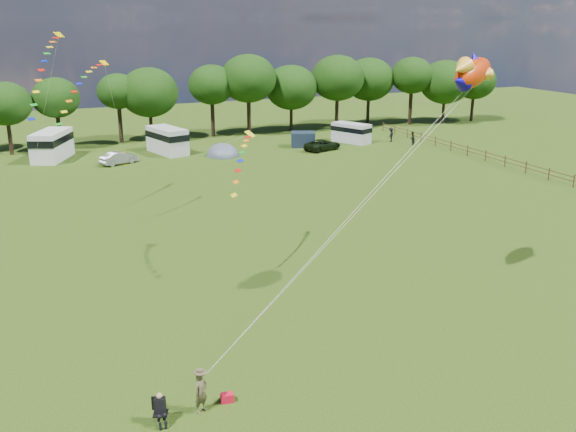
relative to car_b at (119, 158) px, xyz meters
name	(u,v)px	position (x,y,z in m)	size (l,w,h in m)	color
ground_plane	(355,345)	(4.12, -43.63, -0.65)	(180.00, 180.00, 0.00)	black
tree_line	(179,88)	(9.42, 11.36, 5.69)	(102.98, 10.98, 10.27)	black
fence	(459,147)	(36.12, -9.13, 0.05)	(0.12, 33.12, 1.20)	#472D19
car_b	(119,158)	(0.00, 0.00, 0.00)	(1.39, 3.71, 1.31)	gray
car_d	(323,145)	(22.76, -1.58, -0.01)	(2.12, 4.69, 1.28)	black
campervan_b	(52,144)	(-6.15, 5.18, 1.00)	(4.96, 6.82, 3.08)	silver
campervan_c	(167,139)	(5.99, 3.79, 0.89)	(3.91, 6.29, 2.87)	silver
campervan_d	(351,132)	(28.08, 1.46, 0.61)	(3.84, 5.23, 2.36)	silver
tent_orange	(121,162)	(0.36, 1.13, -0.63)	(2.54, 2.78, 1.98)	#C58018
tent_greyblue	(223,156)	(11.23, -0.13, -0.63)	(3.69, 4.05, 2.75)	#4B5463
awning_navy	(303,139)	(21.58, 1.30, 0.21)	(2.77, 2.25, 1.73)	#192434
kite_flyer	(201,392)	(-3.87, -46.03, 0.20)	(0.62, 0.41, 1.70)	brown
camp_chair	(160,405)	(-5.49, -46.17, 0.13)	(0.68, 0.70, 1.32)	#99999E
kite_bag	(227,398)	(-2.76, -45.77, -0.48)	(0.50, 0.33, 0.35)	red
fish_kite	(471,73)	(11.70, -40.83, 11.30)	(3.89, 2.80, 2.09)	#C52D02
streamer_kite_a	(47,62)	(-6.76, -16.51, 10.89)	(3.38, 5.60, 5.77)	#E5BD00
streamer_kite_b	(86,81)	(-4.61, -20.86, 9.79)	(4.23, 4.59, 3.77)	#FFC600
streamer_kite_c	(244,153)	(2.84, -31.97, 6.35)	(3.17, 4.96, 2.80)	yellow
walker_a	(412,138)	(34.01, -2.86, 0.17)	(0.80, 0.49, 1.65)	black
walker_b	(391,135)	(32.80, -0.04, 0.23)	(1.14, 0.53, 1.77)	black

